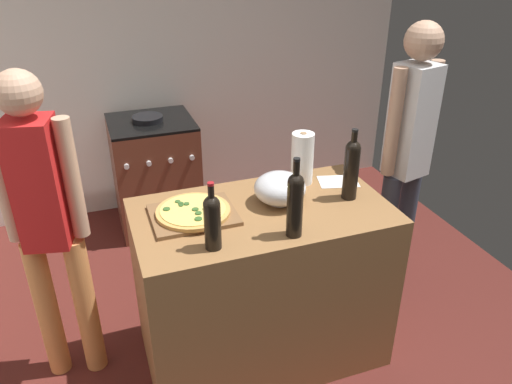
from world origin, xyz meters
TOP-DOWN VIEW (x-y plane):
  - ground_plane at (0.00, 1.31)m, footprint 3.84×3.22m
  - kitchen_wall_rear at (0.00, 2.67)m, footprint 3.84×0.10m
  - counter at (0.00, 0.66)m, footprint 1.26×0.70m
  - cutting_board at (-0.33, 0.71)m, footprint 0.40×0.32m
  - pizza at (-0.33, 0.71)m, footprint 0.36×0.36m
  - mixing_bowl at (0.11, 0.70)m, footprint 0.26×0.26m
  - paper_towel_roll at (0.31, 0.87)m, footprint 0.12×0.12m
  - wine_bottle_clear at (0.46, 0.63)m, footprint 0.08×0.08m
  - wine_bottle_dark at (0.06, 0.40)m, footprint 0.07×0.07m
  - wine_bottle_green at (-0.31, 0.42)m, footprint 0.07×0.07m
  - recipe_sheet at (0.50, 0.81)m, footprint 0.24×0.20m
  - stove at (-0.30, 2.27)m, footprint 0.62×0.61m
  - person_in_stripes at (-0.99, 0.88)m, footprint 0.36×0.24m
  - person_in_red at (0.98, 0.89)m, footprint 0.36×0.24m

SIDE VIEW (x-z plane):
  - ground_plane at x=0.00m, z-range -0.02..0.00m
  - stove at x=-0.30m, z-range -0.02..0.90m
  - counter at x=0.00m, z-range 0.00..0.92m
  - recipe_sheet at x=0.50m, z-range 0.92..0.92m
  - cutting_board at x=-0.33m, z-range 0.92..0.94m
  - person_in_stripes at x=-0.99m, z-range 0.12..1.77m
  - pizza at x=-0.33m, z-range 0.94..0.96m
  - person_in_red at x=0.98m, z-range 0.13..1.86m
  - mixing_bowl at x=0.11m, z-range 0.92..1.08m
  - wine_bottle_green at x=-0.31m, z-range 0.90..1.22m
  - paper_towel_roll at x=0.31m, z-range 0.92..1.20m
  - wine_bottle_dark at x=0.06m, z-range 0.90..1.28m
  - wine_bottle_clear at x=0.46m, z-range 0.91..1.28m
  - kitchen_wall_rear at x=0.00m, z-range 0.00..2.60m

